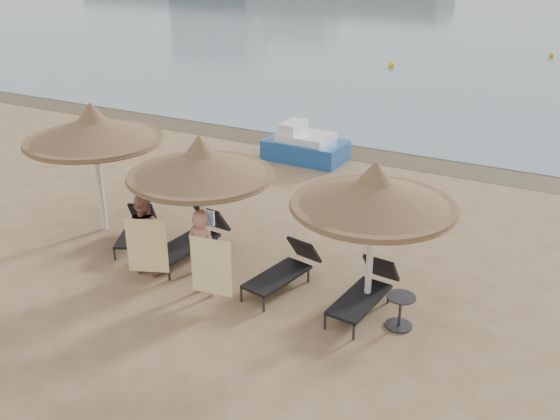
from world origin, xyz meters
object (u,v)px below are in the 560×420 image
(person_right, at_px, (203,246))
(palapa_center, at_px, (200,164))
(side_table, at_px, (400,312))
(person_left, at_px, (144,227))
(lounger_far_left, at_px, (137,228))
(lounger_near_right, at_px, (285,269))
(lounger_near_left, at_px, (193,238))
(pedal_boat, at_px, (305,146))
(palapa_left, at_px, (93,130))
(lounger_far_right, at_px, (366,290))
(palapa_right, at_px, (374,193))

(person_right, bearing_deg, palapa_center, -54.45)
(side_table, xyz_separation_m, person_left, (-5.38, -0.48, 0.72))
(lounger_far_left, relative_size, lounger_near_right, 0.92)
(lounger_near_left, xyz_separation_m, side_table, (4.92, -0.55, -0.12))
(lounger_far_left, xyz_separation_m, pedal_boat, (0.86, 7.11, 0.08))
(person_right, bearing_deg, palapa_left, -17.28)
(palapa_left, xyz_separation_m, lounger_near_left, (2.67, -0.09, -2.07))
(palapa_center, distance_m, lounger_far_right, 4.08)
(lounger_near_left, xyz_separation_m, lounger_far_right, (4.16, -0.25, -0.04))
(palapa_left, height_order, lounger_far_left, palapa_left)
(lounger_far_left, bearing_deg, lounger_near_right, -27.53)
(lounger_far_left, distance_m, person_left, 1.60)
(lounger_far_left, height_order, lounger_near_left, lounger_near_left)
(palapa_right, relative_size, person_right, 1.42)
(palapa_left, bearing_deg, person_right, -19.27)
(side_table, bearing_deg, palapa_left, 175.16)
(palapa_center, xyz_separation_m, lounger_far_right, (3.57, 0.13, -1.96))
(lounger_far_left, height_order, person_left, person_left)
(pedal_boat, bearing_deg, person_right, -75.82)
(pedal_boat, bearing_deg, lounger_far_left, -95.21)
(palapa_center, height_order, lounger_near_left, palapa_center)
(lounger_far_left, xyz_separation_m, lounger_near_right, (3.96, -0.16, 0.03))
(person_right, relative_size, pedal_boat, 0.83)
(palapa_center, bearing_deg, lounger_far_right, 2.04)
(lounger_far_right, bearing_deg, side_table, -15.70)
(lounger_near_left, bearing_deg, side_table, -1.50)
(palapa_right, xyz_separation_m, lounger_near_left, (-4.19, 0.25, -1.94))
(lounger_near_right, distance_m, person_left, 3.06)
(palapa_right, height_order, lounger_far_left, palapa_right)
(palapa_left, xyz_separation_m, person_left, (2.21, -1.13, -1.48))
(palapa_left, xyz_separation_m, side_table, (7.59, -0.64, -2.20))
(palapa_center, height_order, side_table, palapa_center)
(palapa_center, relative_size, lounger_far_right, 1.50)
(side_table, bearing_deg, palapa_right, 157.45)
(palapa_center, xyz_separation_m, side_table, (4.34, -0.17, -2.05))
(palapa_center, bearing_deg, lounger_near_left, 146.96)
(palapa_right, height_order, pedal_boat, palapa_right)
(palapa_right, bearing_deg, lounger_far_right, -165.62)
(palapa_left, height_order, person_left, palapa_left)
(palapa_left, distance_m, palapa_right, 6.87)
(side_table, bearing_deg, lounger_near_left, 173.60)
(lounger_far_left, relative_size, side_table, 2.84)
(lounger_near_right, xyz_separation_m, person_left, (-2.88, -0.81, 0.64))
(palapa_center, xyz_separation_m, palapa_right, (3.60, 0.13, 0.01))
(person_left, relative_size, person_right, 0.96)
(palapa_right, xyz_separation_m, pedal_boat, (-4.87, 7.30, -1.93))
(lounger_near_left, bearing_deg, palapa_center, -28.13)
(person_left, bearing_deg, palapa_left, -33.52)
(lounger_far_right, distance_m, person_left, 4.72)
(palapa_left, height_order, side_table, palapa_left)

